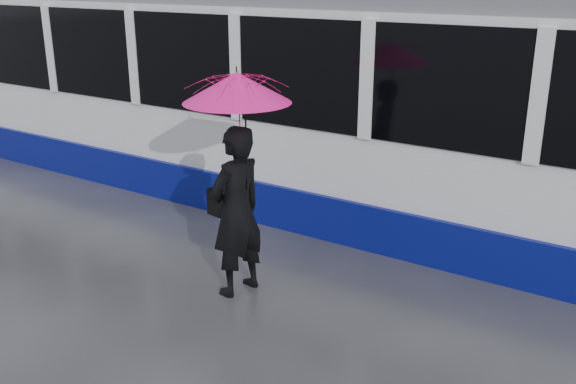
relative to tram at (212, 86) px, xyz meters
The scene contains 6 objects.
ground 4.44m from the tram, 37.33° to the right, with size 90.00×90.00×0.00m, color #2D2D33.
rails 3.66m from the tram, ahead, with size 34.00×1.51×0.02m.
tram is the anchor object (origin of this frame).
woman 4.27m from the tram, 46.58° to the right, with size 0.70×0.46×1.92m, color black.
umbrella 4.27m from the tram, 46.09° to the right, with size 1.30×1.30×1.30m.
handbag 4.10m from the tram, 48.65° to the right, with size 0.36×0.20×0.48m.
Camera 1 is at (3.72, -5.71, 3.44)m, focal length 40.00 mm.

